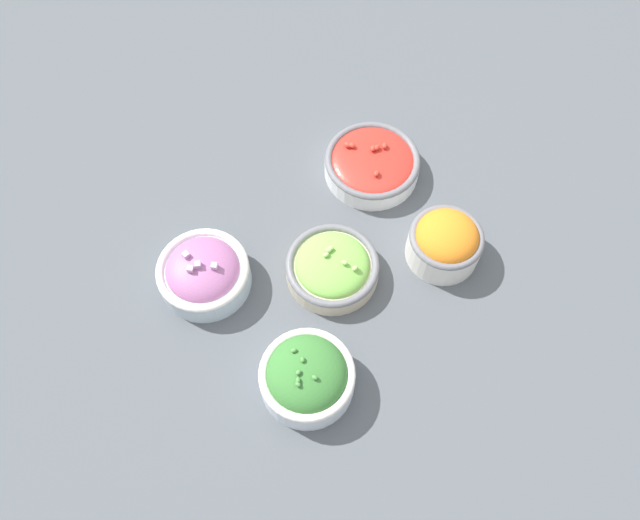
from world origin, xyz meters
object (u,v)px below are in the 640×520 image
at_px(bowl_red_onion, 204,273).
at_px(bowl_broccoli, 307,376).
at_px(bowl_lettuce, 333,267).
at_px(bowl_cherry_tomatoes, 370,163).
at_px(bowl_carrots, 445,241).

bearing_deg(bowl_red_onion, bowl_broccoli, -110.67).
distance_m(bowl_lettuce, bowl_broccoli, 0.18).
xyz_separation_m(bowl_red_onion, bowl_broccoli, (-0.08, -0.21, 0.01)).
distance_m(bowl_cherry_tomatoes, bowl_carrots, 0.19).
height_order(bowl_cherry_tomatoes, bowl_carrots, bowl_carrots).
relative_size(bowl_lettuce, bowl_carrots, 1.25).
height_order(bowl_cherry_tomatoes, bowl_broccoli, bowl_broccoli).
distance_m(bowl_cherry_tomatoes, bowl_red_onion, 0.33).
bearing_deg(bowl_red_onion, bowl_cherry_tomatoes, -25.97).
xyz_separation_m(bowl_lettuce, bowl_cherry_tomatoes, (0.20, 0.02, 0.00)).
height_order(bowl_lettuce, bowl_red_onion, bowl_red_onion).
bearing_deg(bowl_red_onion, bowl_carrots, -57.22).
bearing_deg(bowl_cherry_tomatoes, bowl_red_onion, 154.03).
relative_size(bowl_red_onion, bowl_broccoli, 1.05).
relative_size(bowl_lettuce, bowl_cherry_tomatoes, 0.90).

